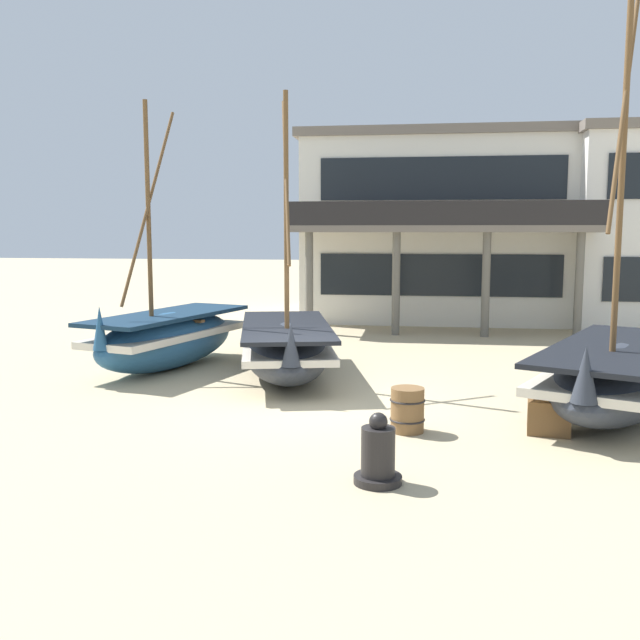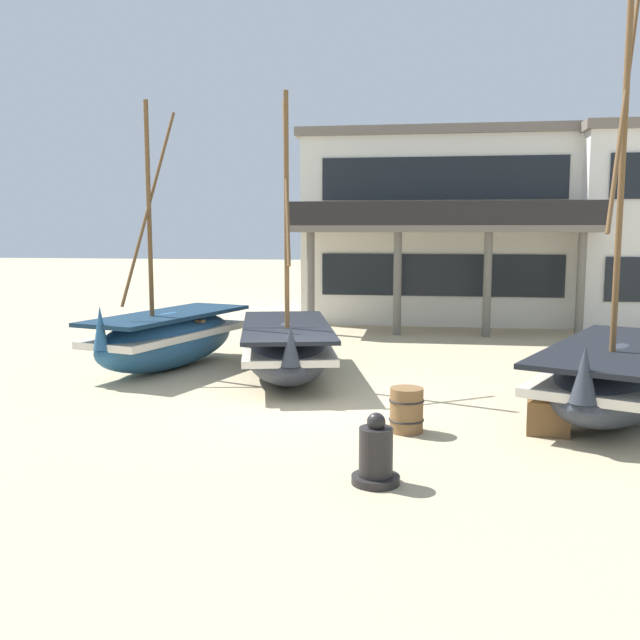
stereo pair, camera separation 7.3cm
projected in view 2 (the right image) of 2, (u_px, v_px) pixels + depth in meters
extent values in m
plane|color=tan|center=(312.00, 403.00, 12.91)|extent=(120.00, 120.00, 0.00)
ellipsoid|color=#2D333D|center=(286.00, 350.00, 15.14)|extent=(2.85, 5.19, 1.14)
cube|color=silver|center=(286.00, 344.00, 15.12)|extent=(2.82, 5.01, 0.14)
cube|color=black|center=(286.00, 326.00, 15.08)|extent=(2.88, 5.11, 0.08)
cone|color=#2D333D|center=(291.00, 344.00, 12.74)|extent=(0.43, 0.43, 0.80)
cylinder|color=brown|center=(287.00, 220.00, 14.18)|extent=(0.10, 0.10, 5.06)
cylinder|color=brown|center=(286.00, 178.00, 14.08)|extent=(0.62, 2.37, 3.41)
cube|color=brown|center=(286.00, 329.00, 15.46)|extent=(1.67, 0.54, 0.06)
ellipsoid|color=#2D333D|center=(618.00, 380.00, 12.09)|extent=(3.97, 5.59, 1.18)
cube|color=silver|center=(619.00, 371.00, 12.07)|extent=(3.90, 5.40, 0.14)
cube|color=black|center=(620.00, 348.00, 12.02)|extent=(3.97, 5.52, 0.08)
cone|color=#2D333D|center=(584.00, 374.00, 9.93)|extent=(0.51, 0.51, 0.83)
cylinder|color=brown|center=(621.00, 180.00, 11.12)|extent=(0.10, 0.10, 6.17)
cylinder|color=brown|center=(626.00, 88.00, 10.94)|extent=(0.79, 1.59, 4.49)
cube|color=brown|center=(624.00, 353.00, 12.36)|extent=(1.73, 0.92, 0.06)
ellipsoid|color=#23517A|center=(169.00, 341.00, 16.08)|extent=(2.76, 4.80, 1.27)
cube|color=silver|center=(169.00, 334.00, 16.06)|extent=(2.72, 4.63, 0.15)
cube|color=#132C43|center=(168.00, 315.00, 16.00)|extent=(2.78, 4.73, 0.09)
cone|color=#23517A|center=(100.00, 328.00, 14.04)|extent=(0.38, 0.38, 0.89)
cylinder|color=brown|center=(149.00, 219.00, 15.22)|extent=(0.10, 0.10, 4.97)
cylinder|color=brown|center=(149.00, 206.00, 15.18)|extent=(0.63, 1.93, 4.19)
cube|color=brown|center=(177.00, 320.00, 16.33)|extent=(1.43, 0.57, 0.06)
cylinder|color=black|center=(376.00, 479.00, 8.82)|extent=(0.61, 0.61, 0.10)
cylinder|color=black|center=(376.00, 452.00, 8.77)|extent=(0.43, 0.43, 0.61)
sphere|color=black|center=(376.00, 422.00, 8.72)|extent=(0.23, 0.23, 0.23)
cylinder|color=brown|center=(406.00, 410.00, 11.03)|extent=(0.52, 0.52, 0.70)
torus|color=black|center=(407.00, 400.00, 11.01)|extent=(0.56, 0.56, 0.03)
torus|color=black|center=(406.00, 419.00, 11.05)|extent=(0.56, 0.56, 0.03)
cube|color=brown|center=(548.00, 416.00, 10.99)|extent=(0.72, 0.72, 0.53)
cube|color=silver|center=(440.00, 232.00, 25.88)|extent=(9.15, 6.80, 6.12)
cube|color=#70665B|center=(442.00, 142.00, 25.48)|extent=(9.52, 7.07, 0.30)
cube|color=black|center=(441.00, 275.00, 22.70)|extent=(7.69, 0.06, 1.35)
cube|color=black|center=(443.00, 178.00, 22.31)|extent=(7.69, 0.06, 1.35)
cube|color=#70665B|center=(443.00, 229.00, 21.41)|extent=(9.15, 2.30, 0.20)
cylinder|color=#666056|center=(311.00, 283.00, 21.40)|extent=(0.24, 0.24, 3.06)
cylinder|color=#666056|center=(397.00, 284.00, 21.02)|extent=(0.24, 0.24, 3.06)
cylinder|color=#666056|center=(487.00, 285.00, 20.63)|extent=(0.24, 0.24, 3.06)
cylinder|color=#666056|center=(581.00, 286.00, 20.25)|extent=(0.24, 0.24, 3.06)
cube|color=black|center=(444.00, 213.00, 20.27)|extent=(9.15, 0.08, 0.70)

